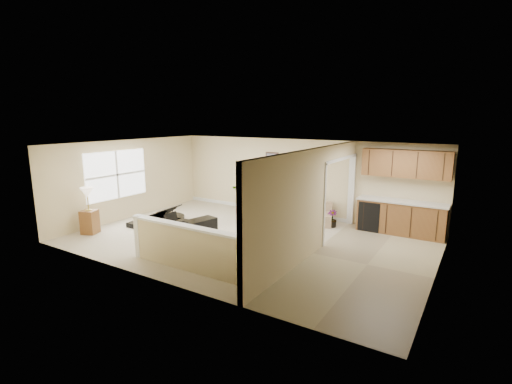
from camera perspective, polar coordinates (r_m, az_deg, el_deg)
The scene contains 20 objects.
floor at distance 9.87m, azimuth -1.30°, elevation -7.42°, with size 9.00×9.00×0.00m, color #BDAE93.
back_wall at distance 12.12m, azimuth 6.45°, elevation 2.16°, with size 9.00×0.04×2.50m, color beige.
front_wall at distance 7.28m, azimuth -14.38°, elevation -4.37°, with size 9.00×0.04×2.50m, color beige.
left_wall at distance 12.54m, azimuth -18.84°, elevation 1.93°, with size 0.04×6.00×2.50m, color beige.
right_wall at distance 8.07m, azimuth 26.55°, elevation -3.69°, with size 0.04×6.00×2.50m, color beige.
ceiling at distance 9.36m, azimuth -1.37°, elevation 7.22°, with size 9.00×6.00×0.04m, color white.
kitchen_vinyl at distance 8.66m, azimuth 16.75°, elevation -10.64°, with size 2.70×6.00×0.01m, color tan.
interior_partition at distance 8.94m, azimuth 9.28°, elevation -1.44°, with size 0.18×5.99×2.50m.
pony_half_wall at distance 7.93m, azimuth -10.07°, elevation -8.42°, with size 3.42×0.22×1.00m.
left_window at distance 12.19m, azimuth -20.66°, elevation 2.50°, with size 0.05×2.15×1.45m, color white.
wall_art_left at distance 12.45m, azimuth 2.48°, elevation 4.80°, with size 0.48×0.04×0.58m.
wall_mirror at distance 11.89m, azimuth 7.75°, elevation 4.63°, with size 0.55×0.04×0.55m.
kitchen_cabinets at distance 10.97m, azimuth 21.00°, elevation -1.54°, with size 2.36×0.65×2.33m.
piano at distance 11.50m, azimuth -14.66°, elevation -2.24°, with size 1.67×1.74×1.30m.
piano_bench at distance 9.97m, azimuth -8.50°, elevation -5.67°, with size 0.42×0.83×0.55m, color black.
loveseat at distance 11.42m, azimuth 7.98°, elevation -3.21°, with size 1.73×1.28×0.84m.
accent_table at distance 12.46m, azimuth 1.09°, elevation -0.95°, with size 0.55×0.55×0.80m.
palm_plant at distance 12.72m, azimuth -1.22°, elevation -0.53°, with size 1.10×0.98×1.12m.
small_plant at distance 11.19m, azimuth 11.59°, elevation -4.21°, with size 0.33×0.33×0.50m.
lamp_stand at distance 11.27m, azimuth -24.30°, elevation -3.12°, with size 0.50×0.50×1.31m.
Camera 1 is at (5.11, -7.81, 3.19)m, focal length 26.00 mm.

